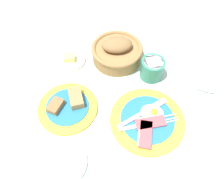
{
  "coord_description": "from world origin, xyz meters",
  "views": [
    {
      "loc": [
        0.05,
        -0.35,
        0.62
      ],
      "look_at": [
        -0.04,
        0.06,
        0.02
      ],
      "focal_mm": 35.0,
      "sensor_mm": 36.0,
      "label": 1
    }
  ],
  "objects_px": {
    "butter_dish": "(70,60)",
    "teaspoon_by_saucer": "(200,169)",
    "fork_on_cloth": "(117,172)",
    "sugar_cup": "(152,68)",
    "bread_basket": "(117,51)",
    "teaspoon_near_cup": "(198,87)",
    "teaspoon_stray": "(85,156)",
    "breakfast_plate": "(147,120)",
    "bread_plate": "(68,106)"
  },
  "relations": [
    {
      "from": "butter_dish",
      "to": "teaspoon_by_saucer",
      "type": "xyz_separation_m",
      "value": [
        0.47,
        -0.31,
        -0.0
      ]
    },
    {
      "from": "fork_on_cloth",
      "to": "sugar_cup",
      "type": "bearing_deg",
      "value": -11.11
    },
    {
      "from": "butter_dish",
      "to": "fork_on_cloth",
      "type": "distance_m",
      "value": 0.44
    },
    {
      "from": "bread_basket",
      "to": "butter_dish",
      "type": "bearing_deg",
      "value": -163.85
    },
    {
      "from": "sugar_cup",
      "to": "butter_dish",
      "type": "bearing_deg",
      "value": 178.59
    },
    {
      "from": "sugar_cup",
      "to": "teaspoon_near_cup",
      "type": "relative_size",
      "value": 0.42
    },
    {
      "from": "teaspoon_by_saucer",
      "to": "teaspoon_near_cup",
      "type": "xyz_separation_m",
      "value": [
        0.0,
        0.28,
        0.0
      ]
    },
    {
      "from": "teaspoon_by_saucer",
      "to": "fork_on_cloth",
      "type": "distance_m",
      "value": 0.23
    },
    {
      "from": "sugar_cup",
      "to": "teaspoon_stray",
      "type": "distance_m",
      "value": 0.37
    },
    {
      "from": "breakfast_plate",
      "to": "teaspoon_by_saucer",
      "type": "bearing_deg",
      "value": -37.4
    },
    {
      "from": "bread_plate",
      "to": "bread_basket",
      "type": "relative_size",
      "value": 1.02
    },
    {
      "from": "sugar_cup",
      "to": "teaspoon_by_saucer",
      "type": "relative_size",
      "value": 0.46
    },
    {
      "from": "butter_dish",
      "to": "bread_plate",
      "type": "bearing_deg",
      "value": -74.37
    },
    {
      "from": "butter_dish",
      "to": "fork_on_cloth",
      "type": "bearing_deg",
      "value": -56.05
    },
    {
      "from": "teaspoon_near_cup",
      "to": "fork_on_cloth",
      "type": "relative_size",
      "value": 1.04
    },
    {
      "from": "bread_basket",
      "to": "teaspoon_by_saucer",
      "type": "bearing_deg",
      "value": -50.6
    },
    {
      "from": "teaspoon_by_saucer",
      "to": "teaspoon_stray",
      "type": "height_order",
      "value": "same"
    },
    {
      "from": "bread_basket",
      "to": "butter_dish",
      "type": "distance_m",
      "value": 0.18
    },
    {
      "from": "bread_plate",
      "to": "butter_dish",
      "type": "distance_m",
      "value": 0.2
    },
    {
      "from": "fork_on_cloth",
      "to": "teaspoon_stray",
      "type": "bearing_deg",
      "value": 73.94
    },
    {
      "from": "teaspoon_stray",
      "to": "fork_on_cloth",
      "type": "bearing_deg",
      "value": 74.72
    },
    {
      "from": "bread_plate",
      "to": "breakfast_plate",
      "type": "bearing_deg",
      "value": 0.57
    },
    {
      "from": "butter_dish",
      "to": "teaspoon_stray",
      "type": "distance_m",
      "value": 0.37
    },
    {
      "from": "sugar_cup",
      "to": "fork_on_cloth",
      "type": "bearing_deg",
      "value": -99.36
    },
    {
      "from": "breakfast_plate",
      "to": "teaspoon_near_cup",
      "type": "xyz_separation_m",
      "value": [
        0.16,
        0.16,
        -0.0
      ]
    },
    {
      "from": "teaspoon_by_saucer",
      "to": "fork_on_cloth",
      "type": "relative_size",
      "value": 0.96
    },
    {
      "from": "butter_dish",
      "to": "teaspoon_near_cup",
      "type": "height_order",
      "value": "butter_dish"
    },
    {
      "from": "teaspoon_near_cup",
      "to": "bread_plate",
      "type": "bearing_deg",
      "value": -149.51
    },
    {
      "from": "teaspoon_stray",
      "to": "sugar_cup",
      "type": "bearing_deg",
      "value": 154.07
    },
    {
      "from": "teaspoon_near_cup",
      "to": "teaspoon_stray",
      "type": "relative_size",
      "value": 1.0
    },
    {
      "from": "butter_dish",
      "to": "teaspoon_near_cup",
      "type": "relative_size",
      "value": 0.57
    },
    {
      "from": "sugar_cup",
      "to": "teaspoon_by_saucer",
      "type": "height_order",
      "value": "sugar_cup"
    },
    {
      "from": "butter_dish",
      "to": "teaspoon_near_cup",
      "type": "bearing_deg",
      "value": -3.81
    },
    {
      "from": "bread_plate",
      "to": "sugar_cup",
      "type": "xyz_separation_m",
      "value": [
        0.25,
        0.19,
        0.03
      ]
    },
    {
      "from": "bread_plate",
      "to": "butter_dish",
      "type": "xyz_separation_m",
      "value": [
        -0.06,
        0.2,
        -0.0
      ]
    },
    {
      "from": "sugar_cup",
      "to": "fork_on_cloth",
      "type": "height_order",
      "value": "sugar_cup"
    },
    {
      "from": "bread_plate",
      "to": "butter_dish",
      "type": "height_order",
      "value": "bread_plate"
    },
    {
      "from": "butter_dish",
      "to": "fork_on_cloth",
      "type": "xyz_separation_m",
      "value": [
        0.25,
        -0.37,
        -0.01
      ]
    },
    {
      "from": "bread_basket",
      "to": "bread_plate",
      "type": "bearing_deg",
      "value": -114.94
    },
    {
      "from": "bread_plate",
      "to": "bread_basket",
      "type": "bearing_deg",
      "value": 65.06
    },
    {
      "from": "butter_dish",
      "to": "sugar_cup",
      "type": "bearing_deg",
      "value": -1.41
    },
    {
      "from": "bread_basket",
      "to": "fork_on_cloth",
      "type": "relative_size",
      "value": 1.02
    },
    {
      "from": "breakfast_plate",
      "to": "teaspoon_near_cup",
      "type": "bearing_deg",
      "value": 45.88
    },
    {
      "from": "sugar_cup",
      "to": "teaspoon_near_cup",
      "type": "height_order",
      "value": "sugar_cup"
    },
    {
      "from": "bread_plate",
      "to": "teaspoon_near_cup",
      "type": "bearing_deg",
      "value": 21.8
    },
    {
      "from": "bread_plate",
      "to": "teaspoon_by_saucer",
      "type": "bearing_deg",
      "value": -15.87
    },
    {
      "from": "bread_plate",
      "to": "bread_basket",
      "type": "distance_m",
      "value": 0.27
    },
    {
      "from": "bread_basket",
      "to": "teaspoon_near_cup",
      "type": "xyz_separation_m",
      "value": [
        0.3,
        -0.08,
        -0.03
      ]
    },
    {
      "from": "sugar_cup",
      "to": "bread_plate",
      "type": "bearing_deg",
      "value": -142.79
    },
    {
      "from": "breakfast_plate",
      "to": "teaspoon_stray",
      "type": "bearing_deg",
      "value": -137.91
    }
  ]
}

